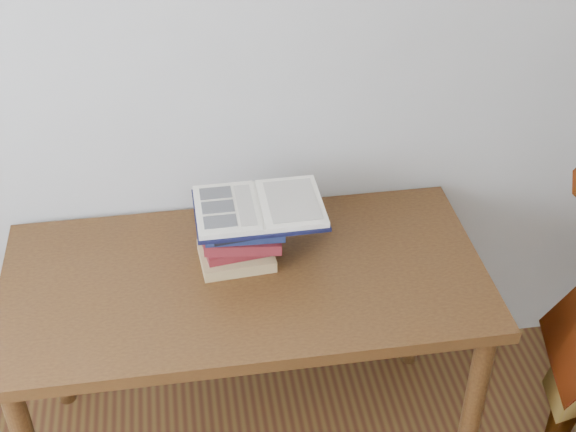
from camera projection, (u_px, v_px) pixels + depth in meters
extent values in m
cube|color=#B3B1A9|center=(211.00, 37.00, 2.23)|extent=(3.50, 0.04, 2.60)
cube|color=#4E3013|center=(245.00, 280.00, 2.29)|extent=(1.38, 0.69, 0.04)
cylinder|color=#4E3013|center=(471.00, 415.00, 2.36)|extent=(0.06, 0.06, 0.70)
cylinder|color=#4E3013|center=(51.00, 328.00, 2.66)|extent=(0.06, 0.06, 0.70)
cylinder|color=#4E3013|center=(417.00, 289.00, 2.81)|extent=(0.06, 0.06, 0.70)
cube|color=#926D4B|center=(236.00, 256.00, 2.32)|extent=(0.22, 0.18, 0.04)
cube|color=maroon|center=(239.00, 244.00, 2.31)|extent=(0.22, 0.15, 0.03)
cube|color=maroon|center=(243.00, 233.00, 2.30)|extent=(0.24, 0.20, 0.03)
cube|color=#181C48|center=(244.00, 225.00, 2.28)|extent=(0.23, 0.16, 0.03)
cube|color=black|center=(244.00, 219.00, 2.25)|extent=(0.22, 0.19, 0.03)
cube|color=black|center=(259.00, 210.00, 2.26)|extent=(0.37, 0.26, 0.01)
cube|color=beige|center=(227.00, 209.00, 2.24)|extent=(0.18, 0.24, 0.02)
cube|color=beige|center=(291.00, 203.00, 2.26)|extent=(0.18, 0.24, 0.02)
cylinder|color=beige|center=(259.00, 207.00, 2.25)|extent=(0.01, 0.24, 0.01)
cube|color=black|center=(216.00, 193.00, 2.29)|extent=(0.09, 0.06, 0.00)
cube|color=black|center=(218.00, 207.00, 2.23)|extent=(0.09, 0.06, 0.00)
cube|color=black|center=(220.00, 221.00, 2.18)|extent=(0.09, 0.06, 0.00)
cube|color=beige|center=(245.00, 205.00, 2.24)|extent=(0.05, 0.20, 0.00)
cube|color=beige|center=(292.00, 200.00, 2.26)|extent=(0.14, 0.20, 0.00)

